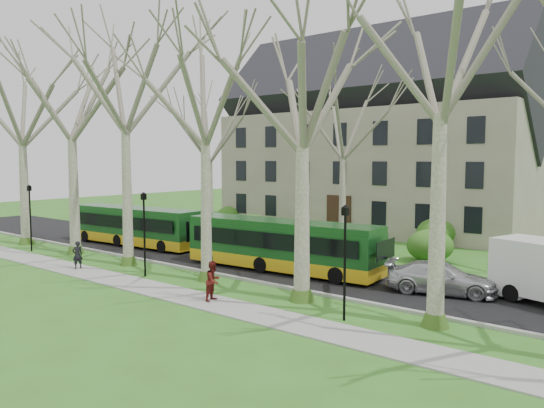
{
  "coord_description": "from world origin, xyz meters",
  "views": [
    {
      "loc": [
        16.19,
        -17.94,
        6.11
      ],
      "look_at": [
        -0.74,
        3.0,
        3.8
      ],
      "focal_mm": 35.0,
      "sensor_mm": 36.0,
      "label": 1
    }
  ],
  "objects_px": {
    "sedan": "(441,278)",
    "pedestrian_a": "(77,255)",
    "bus_lead": "(135,226)",
    "bus_follow": "(281,245)",
    "pedestrian_b": "(213,281)"
  },
  "relations": [
    {
      "from": "bus_lead",
      "to": "pedestrian_b",
      "type": "relative_size",
      "value": 6.43
    },
    {
      "from": "bus_lead",
      "to": "pedestrian_b",
      "type": "xyz_separation_m",
      "value": [
        14.67,
        -6.85,
        -0.52
      ]
    },
    {
      "from": "bus_lead",
      "to": "bus_follow",
      "type": "relative_size",
      "value": 0.97
    },
    {
      "from": "sedan",
      "to": "pedestrian_a",
      "type": "bearing_deg",
      "value": 97.29
    },
    {
      "from": "bus_lead",
      "to": "pedestrian_b",
      "type": "bearing_deg",
      "value": -28.83
    },
    {
      "from": "pedestrian_a",
      "to": "pedestrian_b",
      "type": "distance_m",
      "value": 10.5
    },
    {
      "from": "bus_follow",
      "to": "pedestrian_b",
      "type": "relative_size",
      "value": 6.62
    },
    {
      "from": "sedan",
      "to": "pedestrian_b",
      "type": "bearing_deg",
      "value": 120.3
    },
    {
      "from": "pedestrian_a",
      "to": "pedestrian_b",
      "type": "relative_size",
      "value": 0.9
    },
    {
      "from": "bus_follow",
      "to": "sedan",
      "type": "height_order",
      "value": "bus_follow"
    },
    {
      "from": "sedan",
      "to": "pedestrian_a",
      "type": "height_order",
      "value": "pedestrian_a"
    },
    {
      "from": "bus_lead",
      "to": "pedestrian_a",
      "type": "relative_size",
      "value": 7.15
    },
    {
      "from": "bus_lead",
      "to": "pedestrian_a",
      "type": "bearing_deg",
      "value": -62.72
    },
    {
      "from": "bus_follow",
      "to": "sedan",
      "type": "bearing_deg",
      "value": 0.5
    },
    {
      "from": "pedestrian_a",
      "to": "pedestrian_b",
      "type": "height_order",
      "value": "pedestrian_b"
    }
  ]
}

